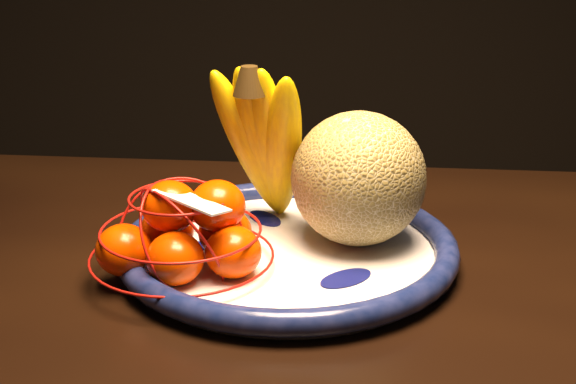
{
  "coord_description": "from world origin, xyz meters",
  "views": [
    {
      "loc": [
        0.12,
        -0.51,
        1.13
      ],
      "look_at": [
        0.09,
        0.23,
        0.86
      ],
      "focal_mm": 50.0,
      "sensor_mm": 36.0,
      "label": 1
    }
  ],
  "objects_px": {
    "banana_bunch": "(266,137)",
    "mandarin_bag": "(186,234)",
    "fruit_bowl": "(288,249)",
    "cantaloupe": "(358,179)"
  },
  "relations": [
    {
      "from": "fruit_bowl",
      "to": "banana_bunch",
      "type": "distance_m",
      "value": 0.12
    },
    {
      "from": "fruit_bowl",
      "to": "mandarin_bag",
      "type": "bearing_deg",
      "value": -153.92
    },
    {
      "from": "fruit_bowl",
      "to": "mandarin_bag",
      "type": "xyz_separation_m",
      "value": [
        -0.09,
        -0.05,
        0.03
      ]
    },
    {
      "from": "banana_bunch",
      "to": "mandarin_bag",
      "type": "bearing_deg",
      "value": -99.37
    },
    {
      "from": "mandarin_bag",
      "to": "fruit_bowl",
      "type": "bearing_deg",
      "value": 26.08
    },
    {
      "from": "fruit_bowl",
      "to": "banana_bunch",
      "type": "xyz_separation_m",
      "value": [
        -0.03,
        0.07,
        0.1
      ]
    },
    {
      "from": "cantaloupe",
      "to": "mandarin_bag",
      "type": "bearing_deg",
      "value": -157.04
    },
    {
      "from": "banana_bunch",
      "to": "mandarin_bag",
      "type": "distance_m",
      "value": 0.15
    },
    {
      "from": "fruit_bowl",
      "to": "banana_bunch",
      "type": "bearing_deg",
      "value": 110.81
    },
    {
      "from": "fruit_bowl",
      "to": "cantaloupe",
      "type": "distance_m",
      "value": 0.1
    }
  ]
}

